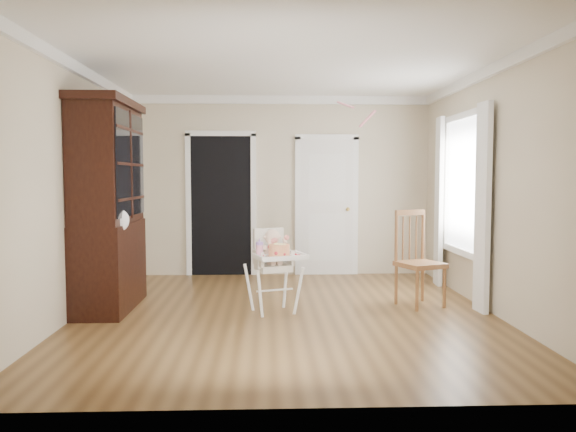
{
  "coord_description": "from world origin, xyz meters",
  "views": [
    {
      "loc": [
        -0.21,
        -6.01,
        1.49
      ],
      "look_at": [
        0.02,
        -0.01,
        1.07
      ],
      "focal_mm": 35.0,
      "sensor_mm": 36.0,
      "label": 1
    }
  ],
  "objects_px": {
    "high_chair": "(273,260)",
    "cake": "(279,251)",
    "china_cabinet": "(108,205)",
    "dining_chair": "(418,261)",
    "sippy_cup": "(260,248)"
  },
  "relations": [
    {
      "from": "china_cabinet",
      "to": "dining_chair",
      "type": "relative_size",
      "value": 2.12
    },
    {
      "from": "dining_chair",
      "to": "china_cabinet",
      "type": "bearing_deg",
      "value": 157.25
    },
    {
      "from": "china_cabinet",
      "to": "cake",
      "type": "bearing_deg",
      "value": -14.6
    },
    {
      "from": "cake",
      "to": "sippy_cup",
      "type": "relative_size",
      "value": 1.53
    },
    {
      "from": "sippy_cup",
      "to": "high_chair",
      "type": "bearing_deg",
      "value": 46.65
    },
    {
      "from": "high_chair",
      "to": "china_cabinet",
      "type": "relative_size",
      "value": 0.4
    },
    {
      "from": "cake",
      "to": "dining_chair",
      "type": "height_order",
      "value": "dining_chair"
    },
    {
      "from": "cake",
      "to": "china_cabinet",
      "type": "height_order",
      "value": "china_cabinet"
    },
    {
      "from": "high_chair",
      "to": "cake",
      "type": "relative_size",
      "value": 3.26
    },
    {
      "from": "cake",
      "to": "china_cabinet",
      "type": "distance_m",
      "value": 2.02
    },
    {
      "from": "cake",
      "to": "china_cabinet",
      "type": "relative_size",
      "value": 0.12
    },
    {
      "from": "cake",
      "to": "dining_chair",
      "type": "xyz_separation_m",
      "value": [
        1.62,
        0.51,
        -0.2
      ]
    },
    {
      "from": "high_chair",
      "to": "dining_chair",
      "type": "bearing_deg",
      "value": -9.84
    },
    {
      "from": "high_chair",
      "to": "sippy_cup",
      "type": "bearing_deg",
      "value": -152.32
    },
    {
      "from": "cake",
      "to": "dining_chair",
      "type": "relative_size",
      "value": 0.26
    }
  ]
}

